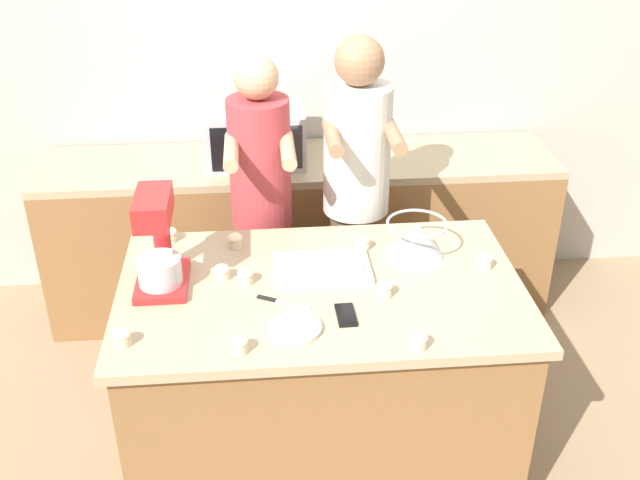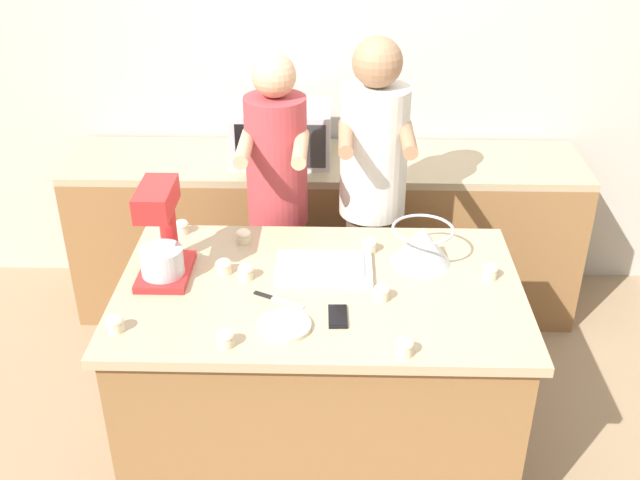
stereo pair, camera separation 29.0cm
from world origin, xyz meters
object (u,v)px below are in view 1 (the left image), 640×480
at_px(small_plate, 295,328).
at_px(cupcake_8, 363,242).
at_px(cupcake_9, 222,272).
at_px(baking_tray, 322,267).
at_px(cupcake_5, 239,344).
at_px(cupcake_6, 245,276).
at_px(cupcake_3, 170,234).
at_px(cell_phone, 346,315).
at_px(mixing_bowl, 416,239).
at_px(cupcake_1, 122,337).
at_px(cupcake_0, 485,261).
at_px(cupcake_4, 235,240).
at_px(person_left, 262,214).
at_px(person_right, 356,204).
at_px(cupcake_7, 385,288).
at_px(cupcake_2, 419,340).
at_px(stand_mixer, 158,246).
at_px(microwave_oven, 255,136).
at_px(knife, 280,302).

xyz_separation_m(small_plate, cupcake_8, (0.32, 0.56, 0.02)).
bearing_deg(cupcake_9, baking_tray, 3.46).
bearing_deg(cupcake_9, small_plate, -54.15).
xyz_separation_m(cupcake_5, cupcake_6, (0.02, 0.44, 0.00)).
bearing_deg(cupcake_3, cell_phone, -42.31).
distance_m(small_plate, cupcake_9, 0.46).
relative_size(mixing_bowl, cupcake_1, 4.00).
xyz_separation_m(cupcake_0, cupcake_4, (-1.02, 0.27, 0.00)).
height_order(person_left, person_right, person_right).
bearing_deg(mixing_bowl, cupcake_0, -24.02).
relative_size(person_right, cupcake_9, 26.98).
relative_size(person_left, cupcake_6, 25.82).
bearing_deg(cupcake_4, cupcake_7, -36.75).
distance_m(cupcake_1, cupcake_9, 0.53).
bearing_deg(cupcake_6, cupcake_2, -38.41).
distance_m(cell_phone, cupcake_0, 0.67).
height_order(cupcake_6, cupcake_8, same).
bearing_deg(cupcake_9, cupcake_3, 125.14).
bearing_deg(stand_mixer, cupcake_3, 89.91).
bearing_deg(cell_phone, cupcake_5, -155.32).
relative_size(cupcake_6, cupcake_7, 1.00).
distance_m(person_right, cupcake_2, 1.14).
bearing_deg(microwave_oven, cupcake_5, -92.74).
relative_size(stand_mixer, cupcake_5, 6.23).
bearing_deg(cupcake_4, cupcake_8, -7.16).
relative_size(cupcake_1, cupcake_8, 1.00).
relative_size(person_right, cupcake_0, 26.98).
xyz_separation_m(mixing_bowl, baking_tray, (-0.40, -0.08, -0.07)).
height_order(cupcake_1, cupcake_7, same).
distance_m(small_plate, cupcake_8, 0.65).
xyz_separation_m(cupcake_4, cupcake_7, (0.58, -0.43, 0.00)).
xyz_separation_m(microwave_oven, knife, (0.07, -1.38, -0.14)).
distance_m(microwave_oven, cupcake_0, 1.52).
height_order(mixing_bowl, microwave_oven, microwave_oven).
bearing_deg(cupcake_6, cupcake_9, 157.09).
bearing_deg(person_left, cupcake_6, -96.76).
bearing_deg(microwave_oven, cupcake_4, -96.21).
distance_m(mixing_bowl, cupcake_8, 0.23).
height_order(person_left, knife, person_left).
distance_m(microwave_oven, cupcake_9, 1.21).
height_order(mixing_bowl, cupcake_1, mixing_bowl).
bearing_deg(cupcake_9, person_left, 74.54).
height_order(knife, cupcake_3, cupcake_3).
relative_size(microwave_oven, cupcake_3, 8.20).
relative_size(cupcake_4, cupcake_8, 1.00).
bearing_deg(stand_mixer, mixing_bowl, 6.94).
relative_size(cupcake_4, cupcake_7, 1.00).
distance_m(cupcake_1, cupcake_4, 0.76).
bearing_deg(cupcake_9, knife, -40.33).
bearing_deg(stand_mixer, cupcake_2, -28.09).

